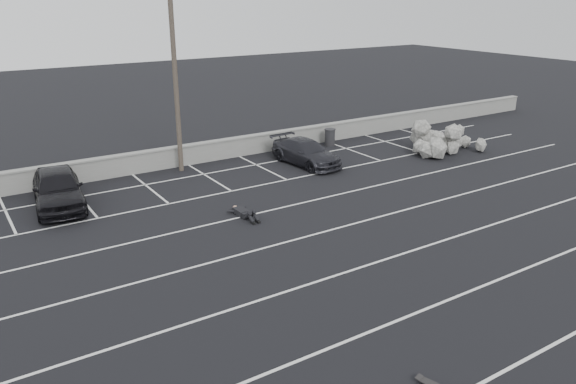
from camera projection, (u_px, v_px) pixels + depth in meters
ground at (403, 254)px, 19.39m from camera, size 120.00×120.00×0.00m
seawall at (221, 149)px, 30.28m from camera, size 50.00×0.45×1.06m
stall_lines at (326, 214)px, 22.83m from camera, size 36.00×20.05×0.01m
car_left at (58, 188)px, 23.41m from camera, size 2.53×4.98×1.63m
car_right at (306, 152)px, 29.29m from camera, size 2.16×4.57×1.29m
utility_pole at (175, 80)px, 26.94m from camera, size 1.20×0.24×8.99m
trash_bin at (330, 137)px, 32.91m from camera, size 0.74×0.74×1.00m
riprap_pile at (436, 145)px, 31.49m from camera, size 4.35×3.53×1.11m
person at (241, 209)px, 22.72m from camera, size 1.04×2.40×0.47m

